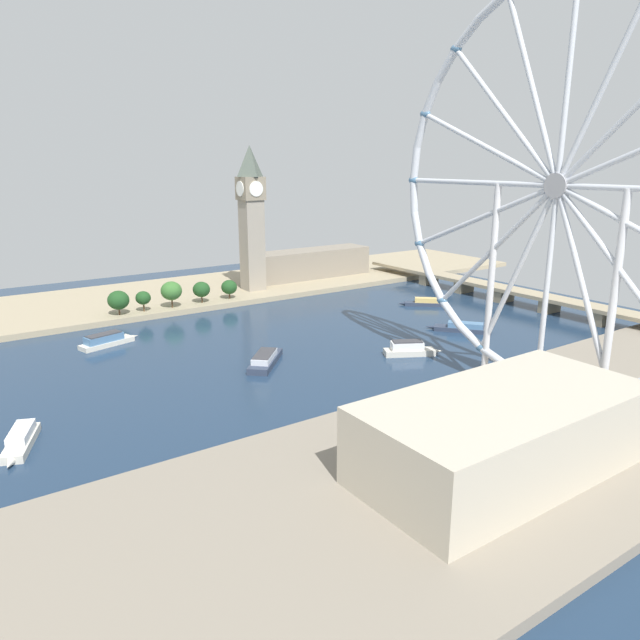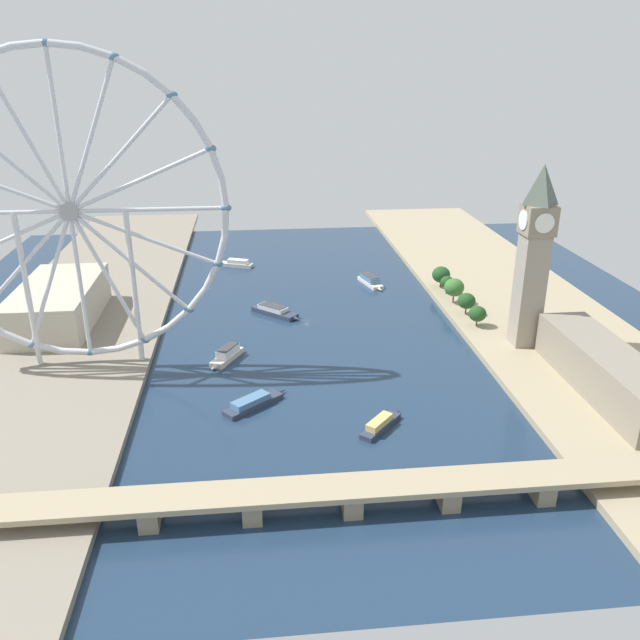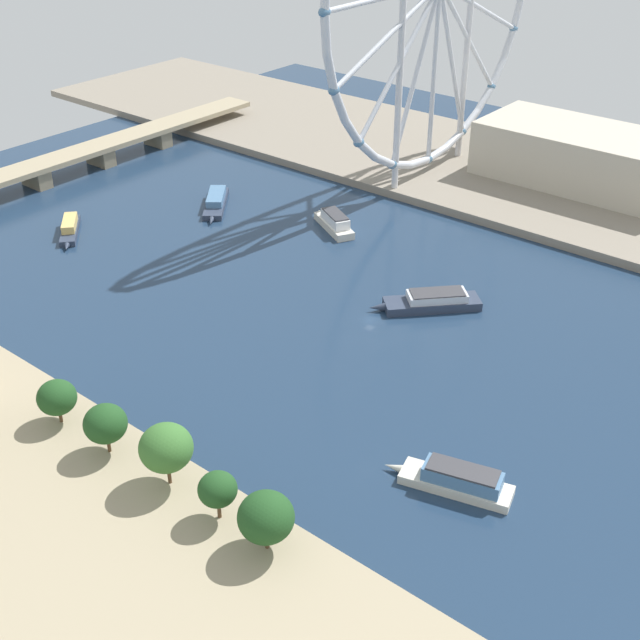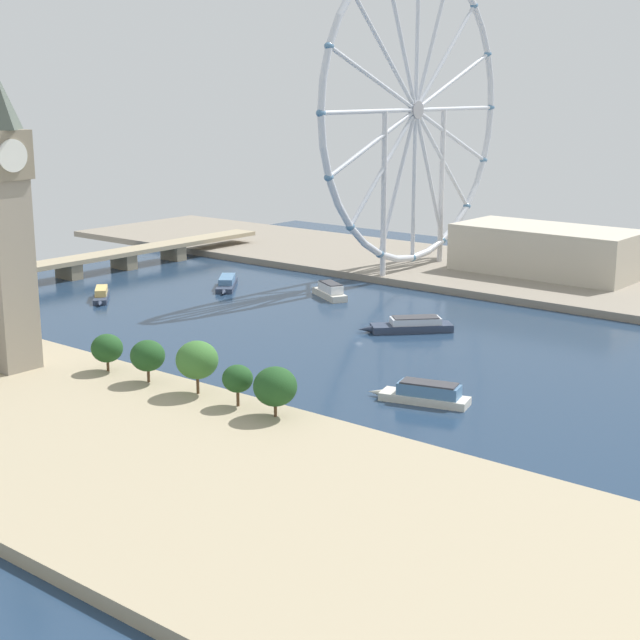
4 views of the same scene
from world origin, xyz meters
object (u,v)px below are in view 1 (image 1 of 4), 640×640
at_px(river_bridge, 504,291).
at_px(tour_boat_4, 424,303).
at_px(ferris_wheel, 557,187).
at_px(tour_boat_5, 462,328).
at_px(tour_boat_2, 410,349).
at_px(riverside_hall, 504,433).
at_px(parliament_block, 310,263).
at_px(tour_boat_3, 21,440).
at_px(tour_boat_0, 265,359).
at_px(tour_boat_1, 106,340).
at_px(clock_tower, 251,216).

bearing_deg(river_bridge, tour_boat_4, -111.96).
distance_m(ferris_wheel, tour_boat_5, 110.80).
bearing_deg(tour_boat_2, riverside_hall, -91.42).
xyz_separation_m(parliament_block, tour_boat_2, (157.19, -53.47, -9.69)).
xyz_separation_m(ferris_wheel, tour_boat_5, (-73.41, 44.26, -70.20)).
xyz_separation_m(riverside_hall, tour_boat_3, (-90.46, -99.74, -11.02)).
xyz_separation_m(tour_boat_0, tour_boat_5, (12.84, 102.13, -0.25)).
relative_size(tour_boat_2, tour_boat_5, 0.89).
xyz_separation_m(tour_boat_2, tour_boat_5, (-12.01, 45.92, -0.74)).
height_order(tour_boat_1, tour_boat_5, tour_boat_1).
bearing_deg(river_bridge, parliament_block, -152.39).
bearing_deg(clock_tower, tour_boat_1, -61.73).
bearing_deg(tour_boat_1, tour_boat_4, -24.41).
height_order(river_bridge, tour_boat_3, river_bridge).
bearing_deg(ferris_wheel, tour_boat_5, 148.92).
height_order(tour_boat_4, tour_boat_5, tour_boat_4).
relative_size(ferris_wheel, tour_boat_4, 6.13).
xyz_separation_m(clock_tower, river_bridge, (101.39, 111.48, -41.36)).
distance_m(tour_boat_1, tour_boat_3, 97.11).
relative_size(ferris_wheel, river_bridge, 0.60).
height_order(clock_tower, ferris_wheel, ferris_wheel).
bearing_deg(tour_boat_0, clock_tower, 16.99).
bearing_deg(ferris_wheel, tour_boat_0, -146.14).
xyz_separation_m(parliament_block, tour_boat_1, (70.35, -156.19, -9.86)).
height_order(parliament_block, river_bridge, parliament_block).
distance_m(river_bridge, tour_boat_2, 121.31).
height_order(clock_tower, tour_boat_4, clock_tower).
relative_size(clock_tower, tour_boat_1, 3.04).
bearing_deg(clock_tower, tour_boat_3, -47.17).
height_order(riverside_hall, tour_boat_4, riverside_hall).
distance_m(river_bridge, tour_boat_0, 170.88).
distance_m(tour_boat_0, tour_boat_2, 61.45).
bearing_deg(riverside_hall, tour_boat_2, 150.33).
xyz_separation_m(clock_tower, riverside_hall, (231.72, -52.63, -34.68)).
bearing_deg(river_bridge, tour_boat_3, -81.41).
bearing_deg(clock_tower, ferris_wheel, -0.17).
relative_size(parliament_block, river_bridge, 0.38).
bearing_deg(clock_tower, river_bridge, 47.71).
relative_size(river_bridge, tour_boat_1, 7.99).
distance_m(clock_tower, ferris_wheel, 206.17).
height_order(clock_tower, tour_boat_2, clock_tower).
height_order(tour_boat_2, tour_boat_3, tour_boat_2).
xyz_separation_m(parliament_block, river_bridge, (115.26, 60.29, -5.86)).
height_order(clock_tower, tour_boat_1, clock_tower).
height_order(clock_tower, riverside_hall, clock_tower).
bearing_deg(tour_boat_2, clock_tower, 117.33).
height_order(tour_boat_2, tour_boat_5, tour_boat_2).
distance_m(clock_tower, tour_boat_5, 145.81).
distance_m(tour_boat_0, tour_boat_4, 129.04).
bearing_deg(tour_boat_3, tour_boat_1, 172.27).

